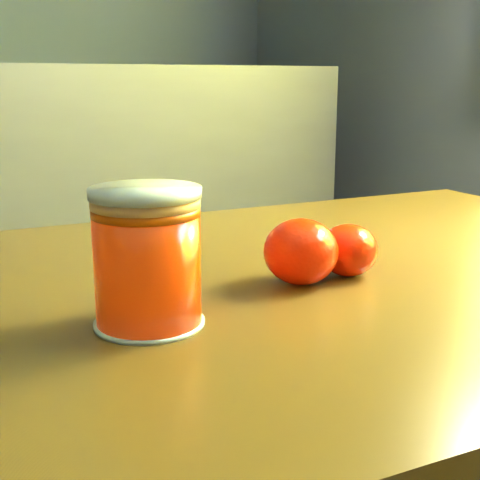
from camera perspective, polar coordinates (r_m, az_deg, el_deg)
table at (r=0.71m, az=6.79°, el=-9.26°), size 1.00×0.77×0.69m
juice_glass at (r=0.52m, az=-7.91°, el=-1.58°), size 0.09×0.09×0.11m
orange_front at (r=0.62m, az=5.22°, el=-0.99°), size 0.09×0.09×0.06m
orange_back at (r=0.66m, az=9.23°, el=-0.86°), size 0.06×0.06×0.05m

